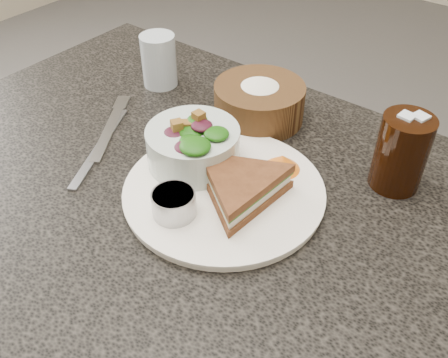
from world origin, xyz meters
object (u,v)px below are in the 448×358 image
object	(u,v)px
salad_bowl	(193,140)
cola_glass	(402,149)
sandwich	(241,187)
water_glass	(159,61)
dressing_ramekin	(174,204)
dinner_plate	(224,192)
bread_basket	(259,97)
dining_table	(199,325)

from	to	relation	value
salad_bowl	cola_glass	size ratio (longest dim) A/B	1.10
sandwich	water_glass	distance (m)	0.37
salad_bowl	dressing_ramekin	bearing A→B (deg)	-62.82
sandwich	salad_bowl	size ratio (longest dim) A/B	1.15
dinner_plate	sandwich	size ratio (longest dim) A/B	1.79
sandwich	dressing_ramekin	xyz separation A→B (m)	(-0.05, -0.08, -0.00)
sandwich	water_glass	xyz separation A→B (m)	(-0.33, 0.18, 0.02)
salad_bowl	water_glass	xyz separation A→B (m)	(-0.22, 0.16, -0.00)
bread_basket	cola_glass	distance (m)	0.26
cola_glass	water_glass	distance (m)	0.48
sandwich	dinner_plate	bearing A→B (deg)	-151.18
cola_glass	bread_basket	bearing A→B (deg)	175.18
dinner_plate	salad_bowl	world-z (taller)	salad_bowl
cola_glass	water_glass	world-z (taller)	cola_glass
dressing_ramekin	cola_glass	distance (m)	0.33
cola_glass	water_glass	size ratio (longest dim) A/B	1.28
dressing_ramekin	sandwich	bearing A→B (deg)	55.84
dinner_plate	sandwich	xyz separation A→B (m)	(0.03, -0.00, 0.03)
salad_bowl	dining_table	bearing A→B (deg)	-60.40
dining_table	water_glass	world-z (taller)	water_glass
sandwich	cola_glass	size ratio (longest dim) A/B	1.27
bread_basket	water_glass	size ratio (longest dim) A/B	1.57
sandwich	dressing_ramekin	size ratio (longest dim) A/B	2.69
sandwich	dressing_ramekin	world-z (taller)	sandwich
dinner_plate	dressing_ramekin	bearing A→B (deg)	-104.77
dinner_plate	water_glass	size ratio (longest dim) A/B	2.90
dinner_plate	bread_basket	distance (m)	0.21
dinner_plate	salad_bowl	xyz separation A→B (m)	(-0.07, 0.02, 0.05)
dining_table	dressing_ramekin	xyz separation A→B (m)	(0.04, -0.07, 0.41)
dinner_plate	salad_bowl	distance (m)	0.09
sandwich	water_glass	world-z (taller)	water_glass
dinner_plate	dressing_ramekin	world-z (taller)	dressing_ramekin
cola_glass	sandwich	bearing A→B (deg)	-130.49
dressing_ramekin	water_glass	bearing A→B (deg)	136.15
water_glass	cola_glass	bearing A→B (deg)	-0.68
dining_table	salad_bowl	size ratio (longest dim) A/B	7.17
water_glass	dining_table	bearing A→B (deg)	-38.46
dining_table	water_glass	xyz separation A→B (m)	(-0.24, 0.19, 0.42)
cola_glass	salad_bowl	bearing A→B (deg)	-149.16
dining_table	dinner_plate	distance (m)	0.39
dinner_plate	cola_glass	bearing A→B (deg)	43.55
dressing_ramekin	water_glass	size ratio (longest dim) A/B	0.60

